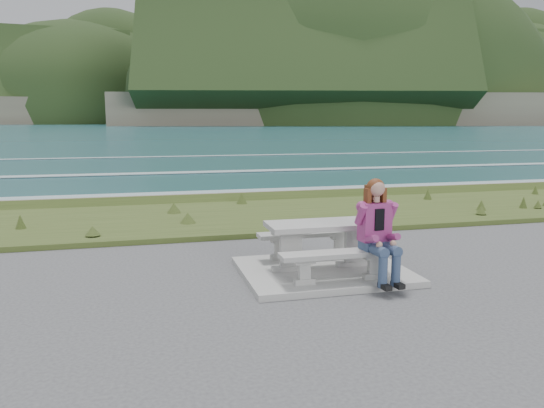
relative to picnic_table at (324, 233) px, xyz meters
name	(u,v)px	position (x,y,z in m)	size (l,w,h in m)	color
concrete_slab	(323,271)	(0.00, 0.00, -0.63)	(2.60, 2.10, 0.10)	gray
picnic_table	(324,233)	(0.00, 0.00, 0.00)	(1.80, 0.75, 0.75)	gray
bench_landward	(340,258)	(0.00, -0.70, -0.23)	(1.80, 0.35, 0.45)	gray
bench_seaward	(310,237)	(0.00, 0.70, -0.23)	(1.80, 0.35, 0.45)	gray
grass_verge	(255,218)	(0.00, 5.00, -0.68)	(160.00, 4.50, 0.22)	#37481B
shore_drop	(235,201)	(0.00, 7.90, -0.68)	(160.00, 0.80, 2.20)	#66594C
ocean	(185,187)	(0.00, 25.09, -2.42)	(1600.00, 1600.00, 0.09)	#20535D
headland_range	(378,109)	(190.30, 398.28, 9.25)	(729.83, 363.95, 205.38)	#66594C
seated_woman	(380,244)	(0.56, -0.84, -0.03)	(0.49, 0.80, 1.50)	navy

